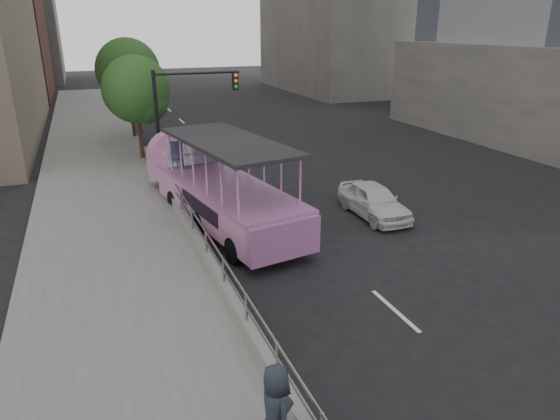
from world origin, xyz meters
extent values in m
plane|color=black|center=(0.00, 0.00, 0.00)|extent=(160.00, 160.00, 0.00)
cube|color=gray|center=(-5.75, 10.00, 0.15)|extent=(5.50, 80.00, 0.30)
cube|color=gray|center=(-3.12, 2.00, 0.48)|extent=(0.24, 30.00, 0.36)
cylinder|color=#9C9CA1|center=(-3.12, -4.00, 1.01)|extent=(0.07, 0.07, 0.70)
cylinder|color=#9C9CA1|center=(-3.12, -2.00, 1.01)|extent=(0.07, 0.07, 0.70)
cylinder|color=#9C9CA1|center=(-3.12, 0.00, 1.01)|extent=(0.07, 0.07, 0.70)
cylinder|color=#9C9CA1|center=(-3.12, 2.00, 1.01)|extent=(0.07, 0.07, 0.70)
cylinder|color=#9C9CA1|center=(-3.12, 4.00, 1.01)|extent=(0.07, 0.07, 0.70)
cylinder|color=#9C9CA1|center=(-3.12, 6.00, 1.01)|extent=(0.07, 0.07, 0.70)
cylinder|color=#9C9CA1|center=(-3.12, 8.00, 1.01)|extent=(0.07, 0.07, 0.70)
cylinder|color=#9C9CA1|center=(-3.12, 10.00, 1.01)|extent=(0.07, 0.07, 0.70)
cylinder|color=#9C9CA1|center=(-3.12, 12.00, 1.01)|extent=(0.07, 0.07, 0.70)
cylinder|color=#9C9CA1|center=(-3.12, 2.00, 1.01)|extent=(0.06, 22.00, 0.06)
cylinder|color=#9C9CA1|center=(-3.12, 2.00, 1.34)|extent=(0.06, 22.00, 0.06)
cylinder|color=black|center=(-2.15, 2.27, 0.44)|extent=(0.49, 0.93, 0.88)
cylinder|color=black|center=(-0.04, 2.64, 0.44)|extent=(0.49, 0.93, 0.88)
cylinder|color=black|center=(-2.63, 4.97, 0.44)|extent=(0.49, 0.93, 0.88)
cylinder|color=black|center=(-0.51, 5.34, 0.44)|extent=(0.49, 0.93, 0.88)
cylinder|color=black|center=(-3.10, 7.66, 0.44)|extent=(0.49, 0.93, 0.88)
cylinder|color=black|center=(-0.98, 8.03, 0.44)|extent=(0.49, 0.93, 0.88)
cube|color=#DE8DC8|center=(-1.60, 5.34, 1.00)|extent=(3.79, 8.32, 1.22)
cube|color=#DE8DC8|center=(-2.41, 9.97, 1.25)|extent=(2.72, 2.46, 1.53)
cylinder|color=#DE8DC8|center=(-2.55, 10.78, 1.54)|extent=(2.38, 1.07, 2.30)
cube|color=#AB64A1|center=(-0.88, 1.25, 1.00)|extent=(2.47, 0.76, 1.22)
cube|color=#AB64A1|center=(-1.60, 5.34, 1.67)|extent=(3.95, 8.63, 0.12)
cube|color=#252528|center=(-1.53, 4.96, 3.31)|extent=(3.66, 6.80, 0.14)
cube|color=#8996A2|center=(-2.11, 8.28, 2.27)|extent=(2.25, 0.59, 1.02)
cube|color=#DE8DC8|center=(-2.19, 8.71, 1.97)|extent=(2.29, 1.33, 0.49)
imported|color=white|center=(4.12, 4.30, 0.66)|extent=(1.61, 3.87, 1.31)
imported|color=#272F3A|center=(-3.71, -5.48, 1.16)|extent=(0.60, 0.87, 1.71)
cylinder|color=black|center=(-2.66, 7.79, 1.33)|extent=(0.09, 0.09, 2.66)
cube|color=navy|center=(-2.66, 7.79, 2.45)|extent=(0.17, 0.65, 0.96)
cube|color=white|center=(-2.63, 7.79, 2.45)|extent=(0.11, 0.42, 0.59)
cylinder|color=black|center=(-2.90, 12.50, 2.60)|extent=(0.18, 0.18, 5.20)
cylinder|color=black|center=(-0.90, 12.50, 5.00)|extent=(4.20, 0.12, 0.12)
cube|color=black|center=(1.00, 12.50, 4.55)|extent=(0.28, 0.22, 0.85)
sphere|color=red|center=(1.00, 12.37, 4.85)|extent=(0.16, 0.16, 0.16)
cylinder|color=#3E2A1C|center=(-3.40, 16.00, 1.54)|extent=(0.22, 0.22, 3.08)
sphere|color=#336327|center=(-3.40, 16.00, 3.96)|extent=(3.52, 3.52, 3.52)
sphere|color=#336327|center=(-3.00, 15.70, 3.41)|extent=(2.42, 2.42, 2.42)
cylinder|color=#3E2A1C|center=(-3.20, 22.00, 1.74)|extent=(0.22, 0.22, 3.47)
sphere|color=#336327|center=(-3.20, 22.00, 4.46)|extent=(3.97, 3.97, 3.97)
sphere|color=#336327|center=(-2.80, 21.70, 3.84)|extent=(2.73, 2.73, 2.73)
camera|label=1|loc=(-6.02, -11.61, 7.12)|focal=32.00mm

